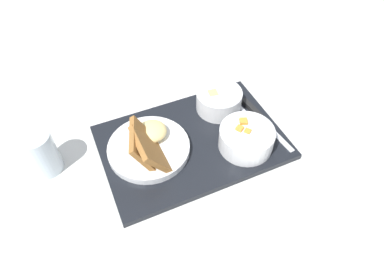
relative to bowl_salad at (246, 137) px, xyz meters
name	(u,v)px	position (x,y,z in m)	size (l,w,h in m)	color
ground_plane	(192,144)	(0.10, -0.08, -0.05)	(4.00, 4.00, 0.00)	silver
serving_tray	(192,142)	(0.10, -0.08, -0.04)	(0.47, 0.35, 0.02)	black
bowl_salad	(246,137)	(0.00, 0.00, 0.00)	(0.13, 0.13, 0.06)	white
bowl_soup	(219,99)	(-0.02, -0.14, 0.00)	(0.12, 0.12, 0.06)	white
plate_main	(149,145)	(0.20, -0.11, -0.01)	(0.19, 0.19, 0.10)	white
knife	(257,115)	(-0.09, -0.06, -0.03)	(0.02, 0.20, 0.01)	silver
spoon	(253,122)	(-0.06, -0.05, -0.02)	(0.03, 0.15, 0.01)	silver
glass_water	(42,155)	(0.42, -0.20, 0.00)	(0.07, 0.07, 0.11)	silver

